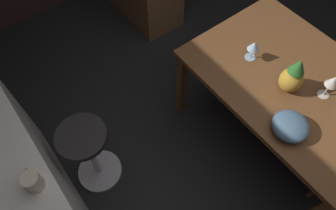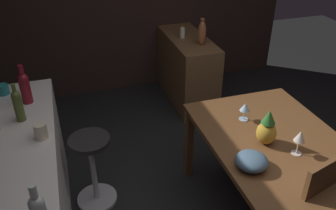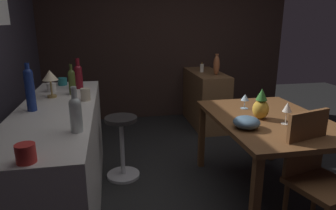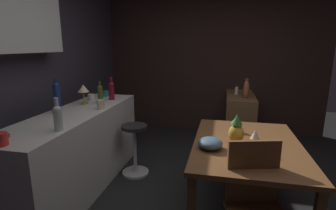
{
  "view_description": "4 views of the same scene",
  "coord_description": "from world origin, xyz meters",
  "px_view_note": "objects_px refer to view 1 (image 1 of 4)",
  "views": [
    {
      "loc": [
        -0.43,
        1.0,
        2.31
      ],
      "look_at": [
        0.32,
        0.43,
        0.8
      ],
      "focal_mm": 32.57,
      "sensor_mm": 36.0,
      "label": 1
    },
    {
      "loc": [
        -1.72,
        1.0,
        2.25
      ],
      "look_at": [
        0.48,
        0.31,
        0.87
      ],
      "focal_mm": 37.58,
      "sensor_mm": 36.0,
      "label": 2
    },
    {
      "loc": [
        -2.3,
        1.0,
        1.57
      ],
      "look_at": [
        0.37,
        0.49,
        0.8
      ],
      "focal_mm": 32.05,
      "sensor_mm": 36.0,
      "label": 3
    },
    {
      "loc": [
        -2.3,
        -0.12,
        1.61
      ],
      "look_at": [
        0.62,
        0.52,
        0.91
      ],
      "focal_mm": 27.33,
      "sensor_mm": 36.0,
      "label": 4
    }
  ],
  "objects_px": {
    "fruit_bowl": "(291,126)",
    "cup_cream": "(33,182)",
    "bar_stool": "(91,155)",
    "dining_table": "(292,87)",
    "pineapple_centerpiece": "(293,77)",
    "wine_glass_left": "(333,82)",
    "wine_glass_right": "(254,46)"
  },
  "relations": [
    {
      "from": "wine_glass_left",
      "to": "wine_glass_right",
      "type": "bearing_deg",
      "value": 16.12
    },
    {
      "from": "dining_table",
      "to": "cup_cream",
      "type": "distance_m",
      "value": 1.64
    },
    {
      "from": "wine_glass_left",
      "to": "pineapple_centerpiece",
      "type": "relative_size",
      "value": 0.69
    },
    {
      "from": "pineapple_centerpiece",
      "to": "dining_table",
      "type": "bearing_deg",
      "value": -90.25
    },
    {
      "from": "wine_glass_right",
      "to": "cup_cream",
      "type": "height_order",
      "value": "cup_cream"
    },
    {
      "from": "bar_stool",
      "to": "pineapple_centerpiece",
      "type": "height_order",
      "value": "pineapple_centerpiece"
    },
    {
      "from": "bar_stool",
      "to": "fruit_bowl",
      "type": "bearing_deg",
      "value": -128.1
    },
    {
      "from": "dining_table",
      "to": "fruit_bowl",
      "type": "xyz_separation_m",
      "value": [
        -0.2,
        0.32,
        0.13
      ]
    },
    {
      "from": "dining_table",
      "to": "fruit_bowl",
      "type": "bearing_deg",
      "value": 122.22
    },
    {
      "from": "bar_stool",
      "to": "fruit_bowl",
      "type": "xyz_separation_m",
      "value": [
        -0.75,
        -0.96,
        0.44
      ]
    },
    {
      "from": "wine_glass_left",
      "to": "cup_cream",
      "type": "height_order",
      "value": "cup_cream"
    },
    {
      "from": "pineapple_centerpiece",
      "to": "cup_cream",
      "type": "distance_m",
      "value": 1.52
    },
    {
      "from": "bar_stool",
      "to": "wine_glass_right",
      "type": "xyz_separation_m",
      "value": [
        -0.24,
        -1.18,
        0.5
      ]
    },
    {
      "from": "wine_glass_right",
      "to": "wine_glass_left",
      "type": "bearing_deg",
      "value": -163.88
    },
    {
      "from": "wine_glass_right",
      "to": "cup_cream",
      "type": "relative_size",
      "value": 1.23
    },
    {
      "from": "bar_stool",
      "to": "cup_cream",
      "type": "xyz_separation_m",
      "value": [
        -0.25,
        0.3,
        0.61
      ]
    },
    {
      "from": "pineapple_centerpiece",
      "to": "fruit_bowl",
      "type": "distance_m",
      "value": 0.31
    },
    {
      "from": "wine_glass_right",
      "to": "fruit_bowl",
      "type": "bearing_deg",
      "value": 156.83
    },
    {
      "from": "bar_stool",
      "to": "wine_glass_right",
      "type": "distance_m",
      "value": 1.31
    },
    {
      "from": "wine_glass_left",
      "to": "wine_glass_right",
      "type": "distance_m",
      "value": 0.51
    },
    {
      "from": "wine_glass_right",
      "to": "fruit_bowl",
      "type": "distance_m",
      "value": 0.57
    },
    {
      "from": "bar_stool",
      "to": "pineapple_centerpiece",
      "type": "bearing_deg",
      "value": -114.92
    },
    {
      "from": "wine_glass_left",
      "to": "fruit_bowl",
      "type": "height_order",
      "value": "wine_glass_left"
    },
    {
      "from": "dining_table",
      "to": "wine_glass_left",
      "type": "xyz_separation_m",
      "value": [
        -0.17,
        -0.04,
        0.22
      ]
    },
    {
      "from": "wine_glass_left",
      "to": "pineapple_centerpiece",
      "type": "height_order",
      "value": "pineapple_centerpiece"
    },
    {
      "from": "fruit_bowl",
      "to": "cup_cream",
      "type": "xyz_separation_m",
      "value": [
        0.5,
        1.26,
        0.17
      ]
    },
    {
      "from": "bar_stool",
      "to": "fruit_bowl",
      "type": "height_order",
      "value": "fruit_bowl"
    },
    {
      "from": "bar_stool",
      "to": "dining_table",
      "type": "bearing_deg",
      "value": -113.21
    },
    {
      "from": "pineapple_centerpiece",
      "to": "wine_glass_right",
      "type": "bearing_deg",
      "value": 0.1
    },
    {
      "from": "dining_table",
      "to": "bar_stool",
      "type": "height_order",
      "value": "dining_table"
    },
    {
      "from": "bar_stool",
      "to": "cup_cream",
      "type": "height_order",
      "value": "cup_cream"
    },
    {
      "from": "dining_table",
      "to": "wine_glass_right",
      "type": "relative_size",
      "value": 9.39
    }
  ]
}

